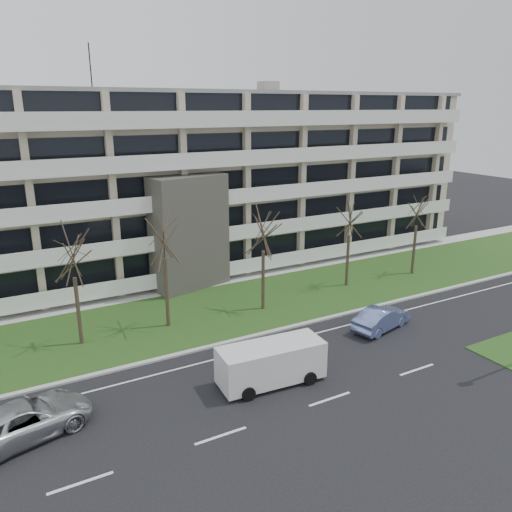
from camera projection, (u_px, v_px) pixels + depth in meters
ground at (330, 399)px, 24.91m from camera, size 160.00×160.00×0.00m
grass_verge at (220, 309)px, 35.80m from camera, size 90.00×10.00×0.06m
curb at (253, 336)px, 31.60m from camera, size 90.00×0.35×0.12m
sidewalk at (191, 286)px, 40.41m from camera, size 90.00×2.00×0.08m
lane_edge_line at (265, 346)px, 30.36m from camera, size 90.00×0.12×0.01m
apartment_building at (159, 182)px, 43.94m from camera, size 60.50×15.10×18.75m
silver_pickup at (25, 420)px, 21.91m from camera, size 6.30×4.06×1.62m
blue_sedan at (381, 318)px, 32.55m from camera, size 4.78×2.62×1.50m
white_van at (272, 360)px, 26.08m from camera, size 5.76×2.64×2.18m
tree_2 at (72, 250)px, 28.97m from camera, size 3.85×3.85×7.71m
tree_3 at (163, 231)px, 31.28m from camera, size 4.20×4.20×8.40m
tree_4 at (263, 227)px, 34.21m from camera, size 3.90×3.90×7.81m
tree_5 at (350, 215)px, 38.95m from camera, size 3.78×3.78×7.56m
tree_6 at (418, 206)px, 41.78m from camera, size 3.85×3.85×7.70m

